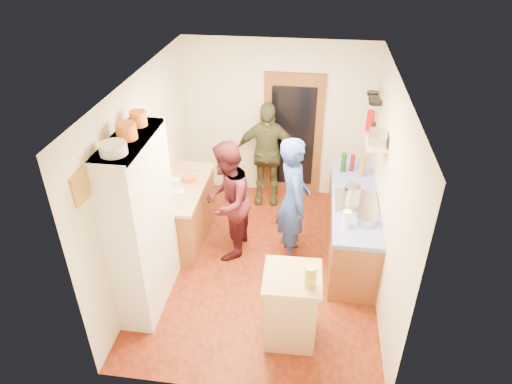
% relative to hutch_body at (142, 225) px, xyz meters
% --- Properties ---
extents(floor, '(3.00, 4.00, 0.02)m').
position_rel_hutch_body_xyz_m(floor, '(1.30, 0.80, -1.11)').
color(floor, maroon).
rests_on(floor, ground).
extents(ceiling, '(3.00, 4.00, 0.02)m').
position_rel_hutch_body_xyz_m(ceiling, '(1.30, 0.80, 1.51)').
color(ceiling, silver).
rests_on(ceiling, ground).
extents(wall_back, '(3.00, 0.02, 2.60)m').
position_rel_hutch_body_xyz_m(wall_back, '(1.30, 2.81, 0.20)').
color(wall_back, beige).
rests_on(wall_back, ground).
extents(wall_front, '(3.00, 0.02, 2.60)m').
position_rel_hutch_body_xyz_m(wall_front, '(1.30, -1.21, 0.20)').
color(wall_front, beige).
rests_on(wall_front, ground).
extents(wall_left, '(0.02, 4.00, 2.60)m').
position_rel_hutch_body_xyz_m(wall_left, '(-0.21, 0.80, 0.20)').
color(wall_left, beige).
rests_on(wall_left, ground).
extents(wall_right, '(0.02, 4.00, 2.60)m').
position_rel_hutch_body_xyz_m(wall_right, '(2.81, 0.80, 0.20)').
color(wall_right, beige).
rests_on(wall_right, ground).
extents(door_frame, '(0.95, 0.06, 2.10)m').
position_rel_hutch_body_xyz_m(door_frame, '(1.55, 2.77, -0.05)').
color(door_frame, brown).
rests_on(door_frame, ground).
extents(door_glass, '(0.70, 0.02, 1.70)m').
position_rel_hutch_body_xyz_m(door_glass, '(1.55, 2.74, -0.05)').
color(door_glass, black).
rests_on(door_glass, door_frame).
extents(hutch_body, '(0.40, 1.20, 2.20)m').
position_rel_hutch_body_xyz_m(hutch_body, '(0.00, 0.00, 0.00)').
color(hutch_body, white).
rests_on(hutch_body, ground).
extents(hutch_top_shelf, '(0.40, 1.14, 0.04)m').
position_rel_hutch_body_xyz_m(hutch_top_shelf, '(0.00, 0.00, 1.08)').
color(hutch_top_shelf, white).
rests_on(hutch_top_shelf, hutch_body).
extents(plate_stack, '(0.27, 0.27, 0.11)m').
position_rel_hutch_body_xyz_m(plate_stack, '(0.00, -0.36, 1.16)').
color(plate_stack, white).
rests_on(plate_stack, hutch_top_shelf).
extents(orange_pot_a, '(0.21, 0.21, 0.17)m').
position_rel_hutch_body_xyz_m(orange_pot_a, '(0.00, -0.01, 1.18)').
color(orange_pot_a, orange).
rests_on(orange_pot_a, hutch_top_shelf).
extents(orange_pot_b, '(0.18, 0.18, 0.16)m').
position_rel_hutch_body_xyz_m(orange_pot_b, '(0.00, 0.33, 1.18)').
color(orange_pot_b, orange).
rests_on(orange_pot_b, hutch_top_shelf).
extents(left_counter_base, '(0.60, 1.40, 0.85)m').
position_rel_hutch_body_xyz_m(left_counter_base, '(0.10, 1.25, -0.68)').
color(left_counter_base, '#9D552A').
rests_on(left_counter_base, ground).
extents(left_counter_top, '(0.64, 1.44, 0.05)m').
position_rel_hutch_body_xyz_m(left_counter_top, '(0.10, 1.25, -0.23)').
color(left_counter_top, tan).
rests_on(left_counter_top, left_counter_base).
extents(toaster, '(0.25, 0.20, 0.17)m').
position_rel_hutch_body_xyz_m(toaster, '(0.15, 0.84, -0.12)').
color(toaster, white).
rests_on(toaster, left_counter_top).
extents(kettle, '(0.17, 0.17, 0.16)m').
position_rel_hutch_body_xyz_m(kettle, '(0.05, 1.14, -0.12)').
color(kettle, white).
rests_on(kettle, left_counter_top).
extents(orange_bowl, '(0.22, 0.22, 0.08)m').
position_rel_hutch_body_xyz_m(orange_bowl, '(0.18, 1.38, -0.16)').
color(orange_bowl, orange).
rests_on(orange_bowl, left_counter_top).
extents(chopping_board, '(0.33, 0.27, 0.02)m').
position_rel_hutch_body_xyz_m(chopping_board, '(0.12, 1.78, -0.19)').
color(chopping_board, tan).
rests_on(chopping_board, left_counter_top).
extents(right_counter_base, '(0.60, 2.20, 0.84)m').
position_rel_hutch_body_xyz_m(right_counter_base, '(2.50, 1.30, -0.68)').
color(right_counter_base, '#9D552A').
rests_on(right_counter_base, ground).
extents(right_counter_top, '(0.62, 2.22, 0.06)m').
position_rel_hutch_body_xyz_m(right_counter_top, '(2.50, 1.30, -0.23)').
color(right_counter_top, '#090DBC').
rests_on(right_counter_top, right_counter_base).
extents(hob, '(0.55, 0.58, 0.04)m').
position_rel_hutch_body_xyz_m(hob, '(2.50, 1.14, -0.18)').
color(hob, silver).
rests_on(hob, right_counter_top).
extents(pot_on_hob, '(0.22, 0.22, 0.14)m').
position_rel_hutch_body_xyz_m(pot_on_hob, '(2.45, 1.26, -0.09)').
color(pot_on_hob, silver).
rests_on(pot_on_hob, hob).
extents(bottle_a, '(0.09, 0.09, 0.30)m').
position_rel_hutch_body_xyz_m(bottle_a, '(2.35, 1.98, -0.05)').
color(bottle_a, '#143F14').
rests_on(bottle_a, right_counter_top).
extents(bottle_b, '(0.06, 0.06, 0.26)m').
position_rel_hutch_body_xyz_m(bottle_b, '(2.48, 2.02, -0.07)').
color(bottle_b, '#591419').
rests_on(bottle_b, right_counter_top).
extents(bottle_c, '(0.09, 0.09, 0.32)m').
position_rel_hutch_body_xyz_m(bottle_c, '(2.61, 1.87, -0.04)').
color(bottle_c, olive).
rests_on(bottle_c, right_counter_top).
extents(paper_towel, '(0.12, 0.12, 0.23)m').
position_rel_hutch_body_xyz_m(paper_towel, '(2.35, 0.57, -0.09)').
color(paper_towel, white).
rests_on(paper_towel, right_counter_top).
extents(mixing_bowl, '(0.31, 0.31, 0.10)m').
position_rel_hutch_body_xyz_m(mixing_bowl, '(2.60, 0.69, -0.15)').
color(mixing_bowl, silver).
rests_on(mixing_bowl, right_counter_top).
extents(island_base, '(0.56, 0.56, 0.86)m').
position_rel_hutch_body_xyz_m(island_base, '(1.77, -0.40, -0.67)').
color(island_base, tan).
rests_on(island_base, ground).
extents(island_top, '(0.64, 0.64, 0.05)m').
position_rel_hutch_body_xyz_m(island_top, '(1.77, -0.40, -0.22)').
color(island_top, tan).
rests_on(island_top, island_base).
extents(cutting_board, '(0.36, 0.29, 0.02)m').
position_rel_hutch_body_xyz_m(cutting_board, '(1.72, -0.35, -0.21)').
color(cutting_board, white).
rests_on(cutting_board, island_top).
extents(oil_jar, '(0.12, 0.12, 0.24)m').
position_rel_hutch_body_xyz_m(oil_jar, '(1.95, -0.52, -0.07)').
color(oil_jar, '#AD9E2D').
rests_on(oil_jar, island_top).
extents(pan_rail, '(0.02, 0.65, 0.02)m').
position_rel_hutch_body_xyz_m(pan_rail, '(2.76, 2.33, 0.95)').
color(pan_rail, silver).
rests_on(pan_rail, wall_right).
extents(pan_hang_a, '(0.18, 0.18, 0.05)m').
position_rel_hutch_body_xyz_m(pan_hang_a, '(2.70, 2.15, 0.82)').
color(pan_hang_a, black).
rests_on(pan_hang_a, pan_rail).
extents(pan_hang_b, '(0.16, 0.16, 0.05)m').
position_rel_hutch_body_xyz_m(pan_hang_b, '(2.70, 2.35, 0.80)').
color(pan_hang_b, black).
rests_on(pan_hang_b, pan_rail).
extents(pan_hang_c, '(0.17, 0.17, 0.05)m').
position_rel_hutch_body_xyz_m(pan_hang_c, '(2.70, 2.55, 0.81)').
color(pan_hang_c, black).
rests_on(pan_hang_c, pan_rail).
extents(wall_shelf, '(0.26, 0.42, 0.03)m').
position_rel_hutch_body_xyz_m(wall_shelf, '(2.67, 1.25, 0.60)').
color(wall_shelf, tan).
rests_on(wall_shelf, wall_right).
extents(radio, '(0.26, 0.33, 0.15)m').
position_rel_hutch_body_xyz_m(radio, '(2.67, 1.25, 0.69)').
color(radio, silver).
rests_on(radio, wall_shelf).
extents(ext_bracket, '(0.06, 0.10, 0.04)m').
position_rel_hutch_body_xyz_m(ext_bracket, '(2.77, 2.50, 0.35)').
color(ext_bracket, black).
rests_on(ext_bracket, wall_right).
extents(fire_extinguisher, '(0.11, 0.11, 0.32)m').
position_rel_hutch_body_xyz_m(fire_extinguisher, '(2.71, 2.50, 0.40)').
color(fire_extinguisher, red).
rests_on(fire_extinguisher, wall_right).
extents(picture_frame, '(0.03, 0.25, 0.30)m').
position_rel_hutch_body_xyz_m(picture_frame, '(-0.18, -0.75, 0.95)').
color(picture_frame, gold).
rests_on(picture_frame, wall_left).
extents(person_hob, '(0.58, 0.74, 1.81)m').
position_rel_hutch_body_xyz_m(person_hob, '(1.72, 1.05, -0.19)').
color(person_hob, navy).
rests_on(person_hob, ground).
extents(person_left, '(0.69, 0.86, 1.71)m').
position_rel_hutch_body_xyz_m(person_left, '(0.83, 1.05, -0.25)').
color(person_left, '#42141B').
rests_on(person_left, ground).
extents(person_back, '(1.03, 0.47, 1.73)m').
position_rel_hutch_body_xyz_m(person_back, '(1.17, 2.45, -0.24)').
color(person_back, '#393A23').
rests_on(person_back, ground).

